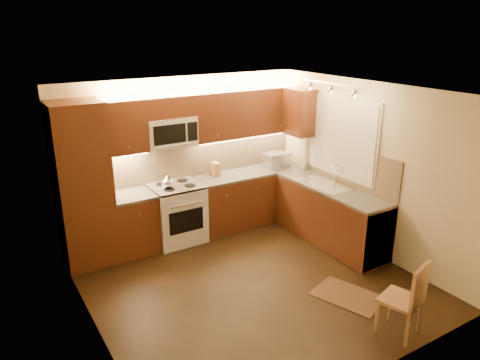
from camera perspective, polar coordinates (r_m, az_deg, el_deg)
floor at (r=6.20m, az=1.52°, el=-12.66°), size 4.00×4.00×0.01m
ceiling at (r=5.34m, az=1.76°, el=10.85°), size 4.00×4.00×0.01m
wall_back at (r=7.32m, az=-6.98°, el=2.93°), size 4.00×0.01×2.50m
wall_front at (r=4.28m, az=16.69°, el=-9.80°), size 4.00×0.01×2.50m
wall_left at (r=4.93m, az=-18.33°, el=-6.01°), size 0.01×4.00×2.50m
wall_right at (r=6.90m, az=15.67°, el=1.35°), size 0.01×4.00×2.50m
pantry at (r=6.59m, az=-18.92°, el=-0.73°), size 0.70×0.60×2.30m
base_cab_back_left at (r=7.00m, az=-13.05°, el=-5.35°), size 0.62×0.60×0.86m
counter_back_left at (r=6.83m, az=-13.32°, el=-1.90°), size 0.62×0.60×0.04m
base_cab_back_right at (r=7.81m, az=1.13°, el=-2.26°), size 1.92×0.60×0.86m
counter_back_right at (r=7.66m, az=1.15°, el=0.88°), size 1.92×0.60×0.04m
base_cab_right at (r=7.24m, az=11.17°, el=-4.39°), size 0.60×2.00×0.86m
counter_right at (r=7.07m, az=11.40°, el=-1.04°), size 0.60×2.00×0.04m
dishwasher at (r=6.79m, az=15.16°, el=-6.31°), size 0.58×0.60×0.84m
backsplash_back at (r=7.47m, az=-4.50°, el=2.94°), size 3.30×0.02×0.60m
backsplash_right at (r=7.17m, az=13.27°, el=1.79°), size 0.02×2.00×0.60m
upper_cab_back_left at (r=6.67m, az=-14.32°, el=6.45°), size 0.62×0.35×0.75m
upper_cab_back_right at (r=7.51m, az=0.68°, el=8.37°), size 1.92×0.35×0.75m
upper_cab_bridge at (r=6.86m, az=-8.93°, el=9.01°), size 0.76×0.35×0.31m
upper_cab_right_corner at (r=7.62m, az=7.46°, el=8.37°), size 0.35×0.50×0.75m
stove at (r=7.19m, az=-7.80°, el=-4.10°), size 0.76×0.65×0.92m
microwave at (r=6.92m, az=-8.72°, el=5.93°), size 0.76×0.38×0.44m
window_frame at (r=7.16m, az=12.64°, el=5.15°), size 0.03×1.44×1.24m
window_blinds at (r=7.15m, az=12.53°, el=5.13°), size 0.02×1.36×1.16m
sink at (r=7.15m, az=10.64°, el=0.02°), size 0.52×0.86×0.15m
faucet at (r=7.24m, az=11.74°, el=0.83°), size 0.20×0.04×0.30m
track_light_bar at (r=6.61m, az=11.32°, el=11.70°), size 0.04×1.20×0.03m
kettle at (r=6.87m, az=-8.98°, el=-0.16°), size 0.21×0.21×0.22m
toaster_oven at (r=7.91m, az=4.46°, el=2.53°), size 0.43×0.32×0.25m
knife_block at (r=7.42m, az=-3.05°, el=1.34°), size 0.11×0.17×0.23m
spice_jar_a at (r=7.50m, az=-4.37°, el=0.95°), size 0.06×0.06×0.09m
spice_jar_b at (r=7.47m, az=-3.16°, el=0.97°), size 0.05×0.05×0.11m
spice_jar_c at (r=7.42m, az=-4.39°, el=0.82°), size 0.05×0.05×0.10m
spice_jar_d at (r=7.47m, az=-3.68°, el=0.88°), size 0.05×0.05×0.09m
soap_bottle at (r=7.83m, az=7.88°, el=2.07°), size 0.11×0.12×0.21m
rug at (r=6.08m, az=13.28°, el=-13.86°), size 0.79×0.96×0.01m
dining_chair at (r=5.38m, az=19.36°, el=-13.65°), size 0.49×0.49×0.89m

